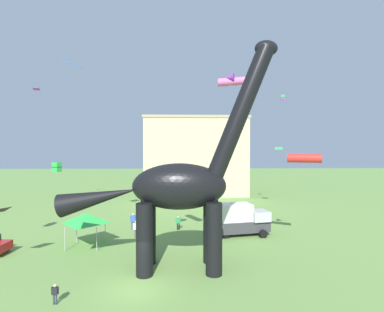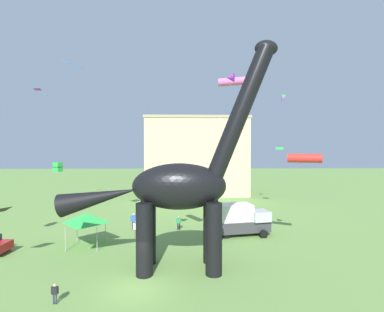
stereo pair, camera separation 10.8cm
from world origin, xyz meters
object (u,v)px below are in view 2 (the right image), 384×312
at_px(kite_trailing, 305,158).
at_px(kite_near_low, 232,81).
at_px(person_photographer, 55,292).
at_px(festival_canopy_tent, 86,218).
at_px(dinosaur_sculpture, 178,186).
at_px(parked_box_truck, 240,219).
at_px(person_vendor_side, 136,227).
at_px(kite_far_left, 280,148).
at_px(person_far_spectator, 134,220).
at_px(kite_apex, 185,176).
at_px(kite_far_right, 283,97).
at_px(person_near_flyer, 179,222).
at_px(kite_near_high, 58,167).
at_px(kite_mid_center, 38,89).
at_px(kite_high_left, 73,64).

bearing_deg(kite_trailing, kite_near_low, 164.34).
distance_m(person_photographer, festival_canopy_tent, 10.15).
height_order(dinosaur_sculpture, parked_box_truck, dinosaur_sculpture).
bearing_deg(person_vendor_side, kite_far_left, 179.88).
relative_size(person_far_spectator, kite_apex, 0.56).
bearing_deg(person_vendor_side, parked_box_truck, 150.42).
bearing_deg(kite_trailing, kite_far_right, 78.33).
relative_size(person_near_flyer, kite_near_high, 1.11).
relative_size(person_photographer, kite_far_left, 0.96).
bearing_deg(kite_apex, parked_box_truck, 0.12).
height_order(festival_canopy_tent, kite_far_left, kite_far_left).
distance_m(person_vendor_side, kite_trailing, 17.06).
xyz_separation_m(person_vendor_side, kite_apex, (4.81, 0.71, 4.98)).
xyz_separation_m(person_photographer, kite_trailing, (17.58, 7.85, 7.31)).
xyz_separation_m(person_near_flyer, kite_trailing, (10.88, -7.03, 7.10)).
relative_size(person_photographer, kite_trailing, 0.41).
xyz_separation_m(dinosaur_sculpture, person_vendor_side, (-4.27, 7.39, -4.98)).
relative_size(person_far_spectator, kite_mid_center, 1.52).
relative_size(person_far_spectator, kite_trailing, 0.63).
bearing_deg(kite_apex, dinosaur_sculpture, -93.79).
bearing_deg(kite_mid_center, person_vendor_side, -40.91).
bearing_deg(person_vendor_side, kite_trailing, 130.80).
bearing_deg(kite_apex, kite_far_right, 32.05).
relative_size(kite_near_low, kite_apex, 0.86).
relative_size(person_photographer, kite_far_right, 1.83).
bearing_deg(person_near_flyer, kite_mid_center, -84.03).
relative_size(person_photographer, kite_near_low, 0.43).
bearing_deg(parked_box_truck, kite_far_left, 44.32).
height_order(dinosaur_sculpture, kite_apex, dinosaur_sculpture).
distance_m(parked_box_truck, kite_far_right, 17.63).
bearing_deg(kite_mid_center, festival_canopy_tent, -52.93).
distance_m(kite_far_right, kite_near_low, 14.23).
xyz_separation_m(dinosaur_sculpture, person_near_flyer, (-0.15, 10.22, -5.12)).
relative_size(person_vendor_side, kite_near_low, 0.64).
relative_size(kite_high_left, kite_trailing, 0.76).
bearing_deg(kite_high_left, kite_near_high, 118.88).
distance_m(kite_near_low, kite_apex, 10.37).
distance_m(person_near_flyer, person_vendor_side, 5.00).
relative_size(dinosaur_sculpture, person_near_flyer, 11.05).
bearing_deg(person_far_spectator, kite_far_left, -149.06).
bearing_deg(kite_near_high, kite_high_left, -61.12).
xyz_separation_m(parked_box_truck, kite_trailing, (4.53, -4.93, 6.36)).
bearing_deg(festival_canopy_tent, person_near_flyer, 31.30).
bearing_deg(kite_far_right, kite_high_left, -160.18).
distance_m(festival_canopy_tent, kite_mid_center, 25.84).
height_order(parked_box_truck, kite_near_low, kite_near_low).
bearing_deg(dinosaur_sculpture, kite_far_right, 21.58).
height_order(dinosaur_sculpture, kite_trailing, dinosaur_sculpture).
bearing_deg(dinosaur_sculpture, person_far_spectator, 87.02).
distance_m(person_photographer, kite_near_high, 28.13).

